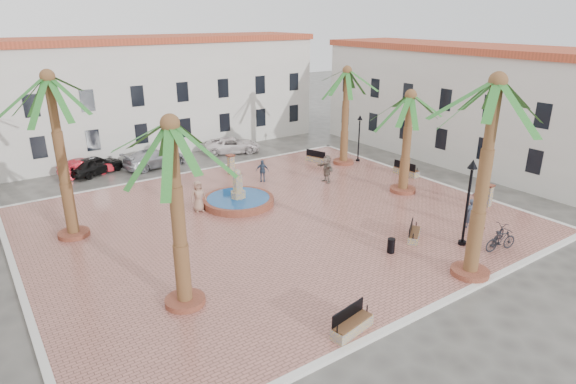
# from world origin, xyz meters

# --- Properties ---
(ground) EXTENTS (120.00, 120.00, 0.00)m
(ground) POSITION_xyz_m (0.00, 0.00, 0.00)
(ground) COLOR #56544F
(ground) RESTS_ON ground
(plaza) EXTENTS (26.00, 22.00, 0.15)m
(plaza) POSITION_xyz_m (0.00, 0.00, 0.07)
(plaza) COLOR #AA685C
(plaza) RESTS_ON ground
(kerb_n) EXTENTS (26.30, 0.30, 0.16)m
(kerb_n) POSITION_xyz_m (0.00, 11.00, 0.08)
(kerb_n) COLOR silver
(kerb_n) RESTS_ON ground
(kerb_s) EXTENTS (26.30, 0.30, 0.16)m
(kerb_s) POSITION_xyz_m (0.00, -11.00, 0.08)
(kerb_s) COLOR silver
(kerb_s) RESTS_ON ground
(kerb_e) EXTENTS (0.30, 22.30, 0.16)m
(kerb_e) POSITION_xyz_m (13.00, 0.00, 0.08)
(kerb_e) COLOR silver
(kerb_e) RESTS_ON ground
(kerb_w) EXTENTS (0.30, 22.30, 0.16)m
(kerb_w) POSITION_xyz_m (-13.00, 0.00, 0.08)
(kerb_w) COLOR silver
(kerb_w) RESTS_ON ground
(building_north) EXTENTS (30.40, 7.40, 9.50)m
(building_north) POSITION_xyz_m (-0.00, 19.99, 4.77)
(building_north) COLOR silver
(building_north) RESTS_ON ground
(building_east) EXTENTS (7.40, 26.40, 9.00)m
(building_east) POSITION_xyz_m (19.99, 2.00, 4.52)
(building_east) COLOR silver
(building_east) RESTS_ON ground
(fountain) EXTENTS (4.38, 4.38, 2.26)m
(fountain) POSITION_xyz_m (-0.50, 3.22, 0.46)
(fountain) COLOR brown
(fountain) RESTS_ON plaza
(palm_nw) EXTENTS (5.21, 5.21, 8.63)m
(palm_nw) POSITION_xyz_m (-9.90, 4.21, 7.53)
(palm_nw) COLOR brown
(palm_nw) RESTS_ON plaza
(palm_sw) EXTENTS (5.28, 5.28, 7.76)m
(palm_sw) POSITION_xyz_m (-7.64, -5.13, 6.68)
(palm_sw) COLOR brown
(palm_sw) RESTS_ON plaza
(palm_s) EXTENTS (5.49, 5.49, 8.95)m
(palm_s) POSITION_xyz_m (3.86, -10.27, 7.79)
(palm_s) COLOR brown
(palm_s) RESTS_ON plaza
(palm_e) EXTENTS (5.47, 5.47, 6.71)m
(palm_e) POSITION_xyz_m (9.58, -0.99, 5.64)
(palm_e) COLOR brown
(palm_e) RESTS_ON plaza
(palm_ne) EXTENTS (5.21, 5.21, 7.51)m
(palm_ne) POSITION_xyz_m (10.61, 6.17, 6.46)
(palm_ne) COLOR brown
(palm_ne) RESTS_ON plaza
(bench_s) EXTENTS (1.94, 0.89, 0.99)m
(bench_s) POSITION_xyz_m (-3.35, -10.38, 0.43)
(bench_s) COLOR gray
(bench_s) RESTS_ON plaza
(bench_se) EXTENTS (1.64, 1.38, 0.87)m
(bench_se) POSITION_xyz_m (4.60, -6.33, 0.40)
(bench_se) COLOR gray
(bench_se) RESTS_ON plaza
(bench_e) EXTENTS (0.77, 1.99, 1.03)m
(bench_e) POSITION_xyz_m (12.38, 1.28, 0.44)
(bench_e) COLOR gray
(bench_e) RESTS_ON plaza
(bench_ne) EXTENTS (1.14, 1.93, 0.98)m
(bench_ne) POSITION_xyz_m (9.10, 7.62, 0.43)
(bench_ne) COLOR gray
(bench_ne) RESTS_ON plaza
(lamppost_s) EXTENTS (0.49, 0.49, 4.50)m
(lamppost_s) POSITION_xyz_m (6.15, -8.17, 3.20)
(lamppost_s) COLOR black
(lamppost_s) RESTS_ON plaza
(lamppost_e) EXTENTS (0.40, 0.40, 3.70)m
(lamppost_e) POSITION_xyz_m (11.96, 5.97, 2.66)
(lamppost_e) COLOR black
(lamppost_e) RESTS_ON plaza
(bollard_se) EXTENTS (0.49, 0.49, 1.24)m
(bollard_se) POSITION_xyz_m (6.21, -8.90, 0.79)
(bollard_se) COLOR gray
(bollard_se) RESTS_ON plaza
(bollard_n) EXTENTS (0.56, 0.56, 1.47)m
(bollard_n) POSITION_xyz_m (2.00, 8.76, 0.91)
(bollard_n) COLOR gray
(bollard_n) RESTS_ON plaza
(bollard_e) EXTENTS (0.54, 0.54, 1.38)m
(bollard_e) POSITION_xyz_m (11.82, -5.76, 0.87)
(bollard_e) COLOR gray
(bollard_e) RESTS_ON plaza
(litter_bin) EXTENTS (0.38, 0.38, 0.74)m
(litter_bin) POSITION_xyz_m (2.50, -6.73, 0.52)
(litter_bin) COLOR black
(litter_bin) RESTS_ON plaza
(cyclist_a) EXTENTS (0.62, 0.42, 1.64)m
(cyclist_a) POSITION_xyz_m (8.23, -7.02, 0.97)
(cyclist_a) COLOR #313849
(cyclist_a) RESTS_ON plaza
(bicycle_a) EXTENTS (1.92, 1.15, 0.95)m
(bicycle_a) POSITION_xyz_m (7.73, -9.12, 0.63)
(bicycle_a) COLOR black
(bicycle_a) RESTS_ON plaza
(cyclist_b) EXTENTS (1.04, 0.88, 1.91)m
(cyclist_b) POSITION_xyz_m (10.67, -5.75, 1.11)
(cyclist_b) COLOR brown
(cyclist_b) RESTS_ON plaza
(bicycle_b) EXTENTS (1.91, 0.91, 1.11)m
(bicycle_b) POSITION_xyz_m (7.10, -9.65, 0.70)
(bicycle_b) COLOR black
(bicycle_b) RESTS_ON plaza
(pedestrian_fountain_a) EXTENTS (0.94, 0.63, 1.90)m
(pedestrian_fountain_a) POSITION_xyz_m (-2.99, 3.56, 1.10)
(pedestrian_fountain_a) COLOR #9D7460
(pedestrian_fountain_a) RESTS_ON plaza
(pedestrian_fountain_b) EXTENTS (0.97, 0.80, 1.55)m
(pedestrian_fountain_b) POSITION_xyz_m (3.02, 6.08, 0.92)
(pedestrian_fountain_b) COLOR #35465E
(pedestrian_fountain_b) RESTS_ON plaza
(pedestrian_north) EXTENTS (0.74, 1.14, 1.67)m
(pedestrian_north) POSITION_xyz_m (-1.73, 10.18, 0.98)
(pedestrian_north) COLOR #424247
(pedestrian_north) RESTS_ON plaza
(pedestrian_east) EXTENTS (0.75, 1.84, 1.93)m
(pedestrian_east) POSITION_xyz_m (6.62, 3.39, 1.12)
(pedestrian_east) COLOR #706257
(pedestrian_east) RESTS_ON plaza
(car_black) EXTENTS (4.41, 3.03, 1.39)m
(car_black) POSITION_xyz_m (-6.03, 14.92, 0.70)
(car_black) COLOR black
(car_black) RESTS_ON ground
(car_red) EXTENTS (3.81, 1.47, 1.24)m
(car_red) POSITION_xyz_m (-6.76, 14.99, 0.62)
(car_red) COLOR #A4151F
(car_red) RESTS_ON ground
(car_silver) EXTENTS (5.15, 2.79, 1.42)m
(car_silver) POSITION_xyz_m (-1.80, 14.15, 0.71)
(car_silver) COLOR #B0B1B9
(car_silver) RESTS_ON ground
(car_white) EXTENTS (5.16, 3.76, 1.30)m
(car_white) POSITION_xyz_m (5.18, 14.41, 0.65)
(car_white) COLOR white
(car_white) RESTS_ON ground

